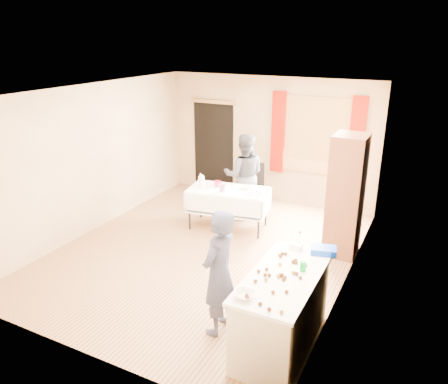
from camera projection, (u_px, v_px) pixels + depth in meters
The scene contains 29 objects.
floor at pixel (206, 252), 7.21m from camera, with size 4.50×5.50×0.02m, color #9E7047.
ceiling at pixel (203, 90), 6.32m from camera, with size 4.50×5.50×0.02m, color white.
wall_back at pixel (269, 140), 9.08m from camera, with size 4.50×0.02×2.60m, color tan.
wall_front at pixel (72, 251), 4.45m from camera, with size 4.50×0.02×2.60m, color tan.
wall_left at pixel (93, 159), 7.72m from camera, with size 0.02×5.50×2.60m, color tan.
wall_right at pixel (352, 200), 5.81m from camera, with size 0.02×5.50×2.60m, color tan.
window_frame at pixel (316, 136), 8.55m from camera, with size 1.32×0.06×1.52m, color olive.
window_pane at pixel (316, 136), 8.54m from camera, with size 1.20×0.02×1.40m, color white.
curtain_left at pixel (278, 132), 8.84m from camera, with size 0.28×0.06×1.65m, color #870C00.
curtain_right at pixel (357, 140), 8.18m from camera, with size 0.28×0.06×1.65m, color #870C00.
doorway at pixel (214, 147), 9.71m from camera, with size 0.95×0.04×2.00m, color black.
door_lintel at pixel (213, 101), 9.34m from camera, with size 1.05×0.06×0.08m, color olive.
cabinet at pixel (346, 196), 6.86m from camera, with size 0.50×0.60×1.97m, color brown.
counter at pixel (282, 311), 4.90m from camera, with size 0.72×1.52×0.91m.
party_table at pixel (228, 205), 7.96m from camera, with size 1.55×0.97×0.75m.
chair at pixel (253, 196), 8.88m from camera, with size 0.45×0.45×0.95m.
girl at pixel (219, 273), 5.05m from camera, with size 0.40×0.59×1.56m, color #282B46.
woman at pixel (244, 175), 8.40m from camera, with size 0.98×0.89×1.63m, color black.
soda_can at pixel (303, 266), 4.81m from camera, with size 0.07×0.07×0.12m, color #057C1B.
mixing_bowl at pixel (244, 295), 4.34m from camera, with size 0.21×0.21×0.05m, color white.
foam_block at pixel (296, 247), 5.29m from camera, with size 0.15×0.10×0.08m, color white.
blue_basket at pixel (324, 250), 5.21m from camera, with size 0.30×0.20×0.08m, color #0E3BBC.
pitcher at pixel (202, 182), 7.88m from camera, with size 0.11×0.11×0.22m, color silver.
cup_red at pixel (218, 184), 7.97m from camera, with size 0.15×0.15×0.11m, color #D22541.
cup_rainbow at pixel (222, 189), 7.70m from camera, with size 0.17×0.17×0.12m, color red.
small_bowl at pixel (246, 187), 7.85m from camera, with size 0.25×0.25×0.06m, color white.
pastry_tray at pixel (255, 194), 7.60m from camera, with size 0.28×0.20×0.02m, color white.
bottle at pixel (201, 178), 8.18m from camera, with size 0.10×0.11×0.17m, color white.
cake_balls at pixel (277, 276), 4.69m from camera, with size 0.53×1.17×0.04m.
Camera 1 is at (3.18, -5.61, 3.38)m, focal length 35.00 mm.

